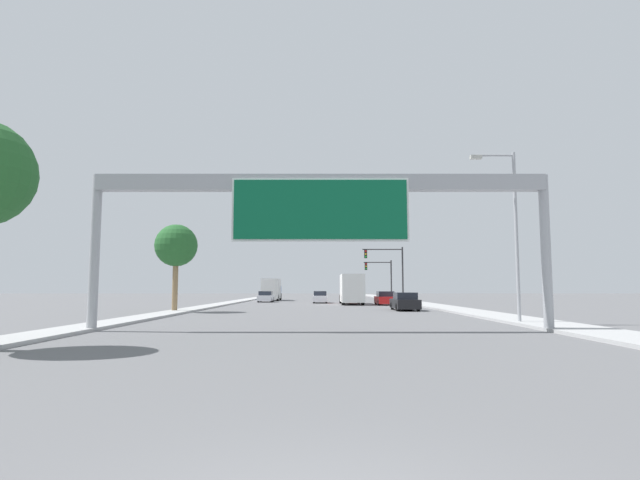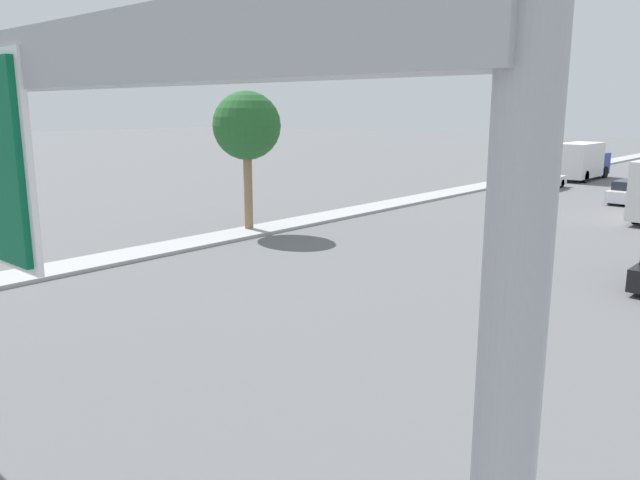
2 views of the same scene
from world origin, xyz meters
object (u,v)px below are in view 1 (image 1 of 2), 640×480
object	(u,v)px
street_lamp_right	(511,223)
traffic_light_mid_block	(382,273)
car_near_left	(320,297)
traffic_light_near_intersection	(390,265)
sign_gantry	(320,202)
palm_tree_background	(176,246)
car_near_center	(385,299)
truck_box_primary	(351,289)
car_far_left	(266,297)
truck_box_secondary	(271,289)
car_mid_center	(405,302)

from	to	relation	value
street_lamp_right	traffic_light_mid_block	bearing A→B (deg)	91.43
car_near_left	traffic_light_near_intersection	xyz separation A→B (m)	(8.71, 0.83, 3.99)
sign_gantry	palm_tree_background	xyz separation A→B (m)	(-11.18, 16.72, -0.59)
car_near_center	truck_box_primary	xyz separation A→B (m)	(-3.50, 1.91, 0.99)
car_near_center	traffic_light_mid_block	bearing A→B (deg)	83.81
car_far_left	truck_box_primary	size ratio (longest dim) A/B	0.48
truck_box_secondary	palm_tree_background	xyz separation A→B (m)	(-4.18, -33.77, 3.49)
truck_box_primary	palm_tree_background	distance (m)	23.04
car_far_left	traffic_light_near_intersection	xyz separation A→B (m)	(15.71, -2.65, 4.00)
car_near_center	traffic_light_near_intersection	size ratio (longest dim) A/B	0.68
car_near_left	palm_tree_background	distance (m)	25.55
car_near_center	car_near_left	bearing A→B (deg)	134.90
car_near_center	car_mid_center	distance (m)	12.58
car_near_center	palm_tree_background	xyz separation A→B (m)	(-18.18, -15.52, 4.38)
truck_box_secondary	street_lamp_right	world-z (taller)	street_lamp_right
car_mid_center	truck_box_primary	bearing A→B (deg)	103.58
car_near_center	car_mid_center	world-z (taller)	car_mid_center
car_near_center	car_mid_center	size ratio (longest dim) A/B	1.00
sign_gantry	truck_box_secondary	xyz separation A→B (m)	(-7.00, 50.49, -4.08)
traffic_light_near_intersection	car_far_left	bearing A→B (deg)	170.43
truck_box_primary	palm_tree_background	world-z (taller)	palm_tree_background
truck_box_secondary	traffic_light_mid_block	xyz separation A→B (m)	(15.94, -0.39, 2.31)
car_mid_center	car_far_left	bearing A→B (deg)	121.23
traffic_light_near_intersection	car_near_left	bearing A→B (deg)	-174.53
car_near_center	traffic_light_mid_block	size ratio (longest dim) A/B	0.81
truck_box_primary	traffic_light_near_intersection	distance (m)	8.45
car_near_center	traffic_light_near_intersection	distance (m)	8.97
truck_box_primary	car_near_center	bearing A→B (deg)	-28.62
truck_box_primary	traffic_light_near_intersection	bearing A→B (deg)	48.76
car_near_center	car_far_left	world-z (taller)	car_near_center
traffic_light_near_intersection	traffic_light_mid_block	size ratio (longest dim) A/B	1.19
car_near_left	car_mid_center	bearing A→B (deg)	-70.35
sign_gantry	traffic_light_mid_block	world-z (taller)	sign_gantry
car_near_left	truck_box_secondary	bearing A→B (deg)	121.95
traffic_light_near_intersection	palm_tree_background	xyz separation A→B (m)	(-19.90, -23.38, 0.41)
car_near_center	palm_tree_background	size ratio (longest dim) A/B	0.69
truck_box_secondary	traffic_light_near_intersection	world-z (taller)	traffic_light_near_intersection
traffic_light_near_intersection	palm_tree_background	distance (m)	30.71
car_near_left	street_lamp_right	size ratio (longest dim) A/B	0.51
truck_box_primary	car_near_left	bearing A→B (deg)	124.39
car_near_center	street_lamp_right	world-z (taller)	street_lamp_right
truck_box_secondary	street_lamp_right	size ratio (longest dim) A/B	0.79
car_mid_center	car_near_center	bearing A→B (deg)	90.00
car_near_center	truck_box_secondary	world-z (taller)	truck_box_secondary
truck_box_secondary	traffic_light_near_intersection	distance (m)	19.09
truck_box_primary	traffic_light_mid_block	size ratio (longest dim) A/B	1.52
sign_gantry	street_lamp_right	xyz separation A→B (m)	(10.08, 4.33, -0.36)
palm_tree_background	car_mid_center	bearing A→B (deg)	9.19
car_far_left	car_near_left	bearing A→B (deg)	-26.46
palm_tree_background	sign_gantry	bearing A→B (deg)	-56.22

